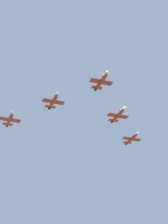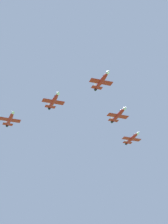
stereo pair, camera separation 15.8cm
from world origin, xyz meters
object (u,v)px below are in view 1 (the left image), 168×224
at_px(jet_left_outer, 132,138).
at_px(jet_right_outer, 10,119).
at_px(jet_left_wingman, 118,115).
at_px(jet_right_wingman, 54,101).
at_px(jet_lead, 102,81).

distance_m(jet_left_outer, jet_right_outer, 66.29).
relative_size(jet_left_wingman, jet_left_outer, 1.03).
bearing_deg(jet_left_wingman, jet_right_wingman, -90.21).
xyz_separation_m(jet_lead, jet_left_outer, (-34.38, -37.91, -6.79)).
relative_size(jet_lead, jet_right_outer, 0.99).
distance_m(jet_lead, jet_left_wingman, 26.06).
distance_m(jet_right_wingman, jet_left_outer, 53.53).
height_order(jet_left_wingman, jet_right_wingman, jet_right_wingman).
relative_size(jet_right_wingman, jet_left_outer, 1.04).
distance_m(jet_left_wingman, jet_right_wingman, 33.19).
distance_m(jet_left_wingman, jet_left_outer, 25.65).
bearing_deg(jet_right_wingman, jet_right_outer, -138.93).
height_order(jet_lead, jet_right_outer, jet_lead).
distance_m(jet_lead, jet_left_outer, 51.63).
bearing_deg(jet_right_wingman, jet_lead, 41.07).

